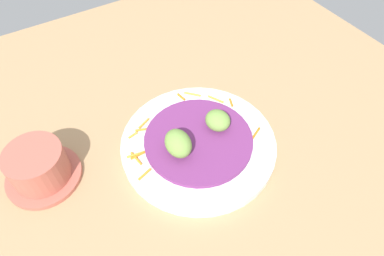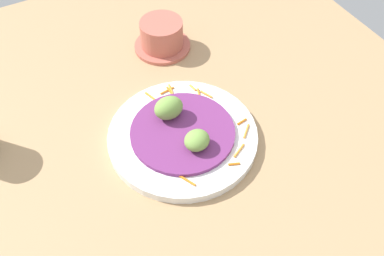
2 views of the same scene
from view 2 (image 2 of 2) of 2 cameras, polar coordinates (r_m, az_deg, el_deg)
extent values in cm
cube|color=tan|center=(82.09, -3.13, -1.39)|extent=(110.00, 110.00, 2.00)
cylinder|color=white|center=(79.94, -1.21, -1.09)|extent=(27.10, 27.10, 1.72)
cylinder|color=#702D6B|center=(78.96, -1.23, -0.52)|extent=(18.88, 18.88, 0.80)
cylinder|color=orange|center=(86.36, -3.24, 4.86)|extent=(0.81, 3.06, 0.40)
cylinder|color=orange|center=(85.64, 0.90, 4.46)|extent=(2.64, 1.29, 0.40)
cylinder|color=orange|center=(79.94, 7.05, -0.40)|extent=(2.57, 2.70, 0.40)
cylinder|color=orange|center=(73.14, -0.72, -6.73)|extent=(3.40, 1.93, 0.40)
cylinder|color=orange|center=(81.31, 6.48, 0.83)|extent=(0.74, 2.15, 0.40)
cylinder|color=orange|center=(85.54, -5.42, 4.12)|extent=(2.68, 1.21, 0.40)
cylinder|color=orange|center=(75.28, 5.47, -4.65)|extent=(1.09, 2.00, 0.40)
cylinder|color=orange|center=(85.56, 1.87, 4.39)|extent=(2.66, 1.49, 0.40)
cylinder|color=orange|center=(86.80, 0.09, 5.25)|extent=(1.88, 0.73, 0.40)
cylinder|color=orange|center=(77.05, 6.11, -2.92)|extent=(1.90, 3.11, 0.40)
cylinder|color=orange|center=(86.38, -2.71, 4.91)|extent=(3.18, 0.96, 0.40)
cylinder|color=orange|center=(85.80, -2.68, 4.52)|extent=(3.76, 0.47, 0.40)
ellipsoid|color=#759E47|center=(75.16, 0.64, -1.60)|extent=(5.04, 5.35, 3.28)
ellipsoid|color=#759E47|center=(79.42, -3.05, 2.61)|extent=(4.28, 5.46, 4.32)
cylinder|color=#B75B4C|center=(98.78, -3.84, 10.55)|extent=(12.26, 12.26, 0.80)
cylinder|color=#B75B4C|center=(96.70, -3.95, 12.07)|extent=(9.20, 9.20, 5.86)
camera|label=1|loc=(0.67, -40.26, 28.40)|focal=32.05mm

